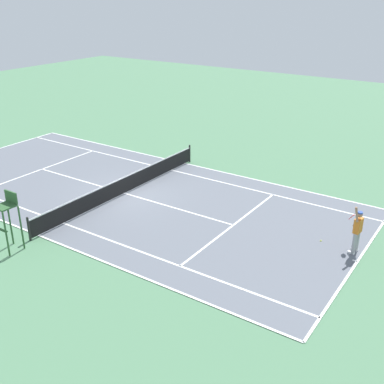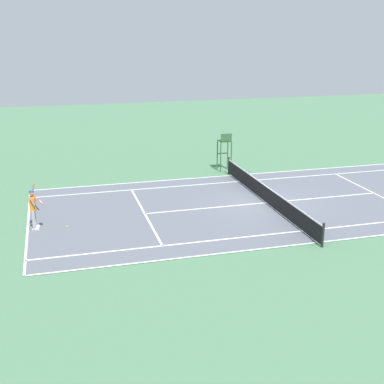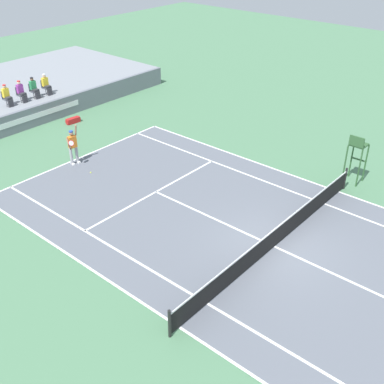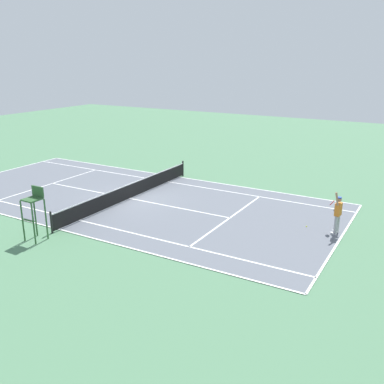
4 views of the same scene
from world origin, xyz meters
The scene contains 6 objects.
ground_plane centered at (0.00, 0.00, 0.00)m, with size 80.00×80.00×0.00m, color #4C7A56.
court centered at (0.00, 0.00, 0.01)m, with size 11.08×23.88×0.03m.
net centered at (0.00, 0.00, 0.52)m, with size 11.98×0.10×1.07m.
tennis_player centered at (-0.63, 11.55, 0.99)m, with size 0.79×0.62×2.08m.
tennis_ball centered at (-0.77, 10.15, 0.03)m, with size 0.07×0.07×0.07m, color #D1E533.
umpire_chair centered at (6.80, 0.00, 1.56)m, with size 0.77×0.77×2.44m.
Camera 4 is at (18.94, 15.09, 7.85)m, focal length 40.41 mm.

